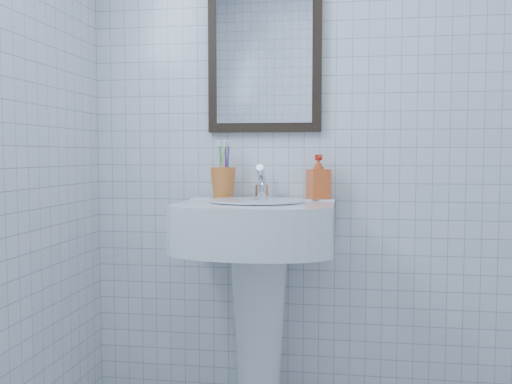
# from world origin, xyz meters

# --- Properties ---
(wall_back) EXTENTS (2.20, 0.02, 2.50)m
(wall_back) POSITION_xyz_m (0.00, 1.20, 1.25)
(wall_back) COLOR white
(wall_back) RESTS_ON ground
(washbasin) EXTENTS (0.62, 0.46, 0.96)m
(washbasin) POSITION_xyz_m (-0.31, 0.99, 0.64)
(washbasin) COLOR white
(washbasin) RESTS_ON ground
(faucet) EXTENTS (0.06, 0.13, 0.15)m
(faucet) POSITION_xyz_m (-0.31, 1.10, 1.01)
(faucet) COLOR silver
(faucet) RESTS_ON washbasin
(toothbrush_cup) EXTENTS (0.14, 0.14, 0.13)m
(toothbrush_cup) POSITION_xyz_m (-0.48, 1.10, 1.02)
(toothbrush_cup) COLOR orange
(toothbrush_cup) RESTS_ON washbasin
(soap_dispenser) EXTENTS (0.11, 0.11, 0.19)m
(soap_dispenser) POSITION_xyz_m (-0.07, 1.12, 1.05)
(soap_dispenser) COLOR red
(soap_dispenser) RESTS_ON washbasin
(wall_mirror) EXTENTS (0.50, 0.04, 0.62)m
(wall_mirror) POSITION_xyz_m (-0.31, 1.18, 1.55)
(wall_mirror) COLOR black
(wall_mirror) RESTS_ON wall_back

